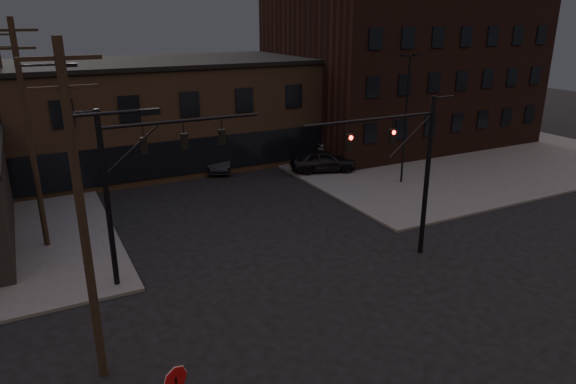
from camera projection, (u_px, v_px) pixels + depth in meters
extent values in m
plane|color=black|center=(369.00, 330.00, 19.80)|extent=(140.00, 140.00, 0.00)
cube|color=#474744|center=(422.00, 146.00, 47.85)|extent=(30.00, 30.00, 0.15)
cube|color=brown|center=(169.00, 113.00, 42.03)|extent=(40.00, 12.00, 8.00)
cube|color=black|center=(399.00, 67.00, 48.98)|extent=(22.00, 16.00, 14.00)
cylinder|color=black|center=(427.00, 178.00, 25.13)|extent=(0.24, 0.24, 8.00)
cylinder|color=black|center=(372.00, 119.00, 22.57)|extent=(7.00, 0.14, 0.14)
cube|color=#FF140C|center=(392.00, 137.00, 23.37)|extent=(0.28, 0.22, 0.70)
cube|color=#FF140C|center=(349.00, 142.00, 22.35)|extent=(0.28, 0.22, 0.70)
cylinder|color=black|center=(107.00, 203.00, 21.74)|extent=(0.24, 0.24, 8.00)
cylinder|color=black|center=(183.00, 121.00, 22.23)|extent=(7.00, 0.14, 0.14)
cube|color=black|center=(144.00, 146.00, 21.76)|extent=(0.28, 0.22, 0.70)
cube|color=black|center=(184.00, 141.00, 22.53)|extent=(0.28, 0.22, 0.70)
cube|color=black|center=(222.00, 137.00, 23.29)|extent=(0.28, 0.22, 0.70)
cylinder|color=maroon|center=(176.00, 380.00, 13.97)|extent=(0.72, 0.33, 0.76)
cylinder|color=black|center=(83.00, 224.00, 15.56)|extent=(0.28, 0.28, 11.00)
cube|color=black|center=(60.00, 58.00, 13.98)|extent=(2.20, 0.12, 0.12)
cube|color=black|center=(64.00, 88.00, 14.24)|extent=(1.80, 0.12, 0.12)
cube|color=black|center=(150.00, 112.00, 15.52)|extent=(0.60, 0.25, 0.18)
cylinder|color=black|center=(30.00, 140.00, 25.13)|extent=(0.28, 0.28, 11.50)
cube|color=black|center=(12.00, 30.00, 23.46)|extent=(2.20, 0.12, 0.12)
cube|color=black|center=(15.00, 48.00, 23.72)|extent=(1.80, 0.12, 0.12)
cube|color=black|center=(71.00, 65.00, 25.00)|extent=(0.60, 0.25, 0.18)
cylinder|color=black|center=(8.00, 110.00, 34.85)|extent=(0.28, 0.28, 11.00)
cylinder|color=black|center=(405.00, 123.00, 35.78)|extent=(0.14, 0.14, 9.00)
cube|color=black|center=(405.00, 56.00, 34.09)|extent=(0.50, 0.28, 0.18)
cube|color=black|center=(416.00, 55.00, 34.53)|extent=(0.50, 0.28, 0.18)
cylinder|color=black|center=(423.00, 106.00, 42.60)|extent=(0.14, 0.14, 9.00)
cube|color=black|center=(423.00, 49.00, 40.91)|extent=(0.50, 0.28, 0.18)
cube|color=black|center=(433.00, 49.00, 41.35)|extent=(0.50, 0.28, 0.18)
imported|color=black|center=(323.00, 161.00, 39.48)|extent=(5.41, 3.51, 1.71)
imported|color=#ACACAE|center=(337.00, 147.00, 44.18)|extent=(5.37, 2.84, 1.48)
imported|color=black|center=(221.00, 160.00, 40.53)|extent=(3.57, 5.17, 1.61)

